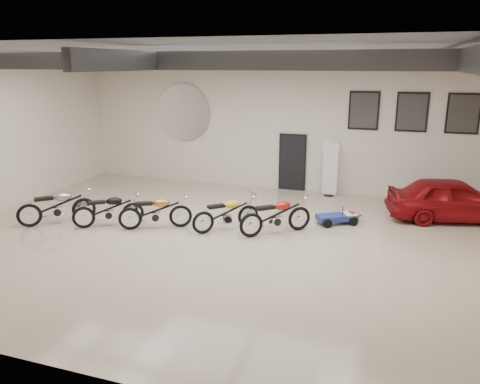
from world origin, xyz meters
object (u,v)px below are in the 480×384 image
(motorcycle_silver, at_px, (56,205))
(vintage_car, at_px, (454,199))
(motorcycle_yellow, at_px, (226,213))
(banner_stand, at_px, (330,170))
(motorcycle_black, at_px, (108,209))
(motorcycle_red, at_px, (276,215))
(motorcycle_gold, at_px, (155,211))
(go_kart, at_px, (341,215))

(motorcycle_silver, height_order, vintage_car, vintage_car)
(motorcycle_silver, xyz_separation_m, motorcycle_yellow, (5.04, 1.10, -0.04))
(banner_stand, xyz_separation_m, motorcycle_black, (-5.77, -5.38, -0.44))
(motorcycle_black, xyz_separation_m, motorcycle_red, (4.89, 0.95, 0.04))
(banner_stand, xyz_separation_m, vintage_car, (4.01, -1.50, -0.30))
(motorcycle_black, xyz_separation_m, vintage_car, (9.78, 3.88, 0.14))
(motorcycle_gold, distance_m, vintage_car, 9.10)
(vintage_car, bearing_deg, go_kart, 99.84)
(motorcycle_silver, distance_m, motorcycle_yellow, 5.16)
(motorcycle_silver, xyz_separation_m, vintage_car, (11.36, 4.21, 0.09))
(vintage_car, bearing_deg, motorcycle_silver, 96.09)
(motorcycle_black, xyz_separation_m, motorcycle_yellow, (3.45, 0.78, 0.00))
(vintage_car, bearing_deg, motorcycle_red, 106.76)
(motorcycle_gold, bearing_deg, go_kart, -4.42)
(banner_stand, distance_m, motorcycle_black, 7.90)
(motorcycle_black, height_order, go_kart, motorcycle_black)
(motorcycle_silver, bearing_deg, motorcycle_red, -31.14)
(motorcycle_silver, height_order, motorcycle_yellow, motorcycle_silver)
(motorcycle_black, bearing_deg, go_kart, -15.18)
(banner_stand, xyz_separation_m, go_kart, (0.78, -2.94, -0.70))
(motorcycle_red, relative_size, go_kart, 1.47)
(go_kart, xyz_separation_m, vintage_car, (3.23, 1.44, 0.40))
(motorcycle_yellow, bearing_deg, banner_stand, 19.31)
(motorcycle_gold, distance_m, motorcycle_red, 3.52)
(banner_stand, height_order, motorcycle_silver, banner_stand)
(motorcycle_black, relative_size, go_kart, 1.37)
(motorcycle_silver, relative_size, go_kart, 1.49)
(motorcycle_black, bearing_deg, motorcycle_yellow, -22.90)
(motorcycle_black, distance_m, motorcycle_yellow, 3.54)
(motorcycle_yellow, bearing_deg, motorcycle_silver, 148.40)
(banner_stand, relative_size, motorcycle_black, 0.95)
(go_kart, bearing_deg, motorcycle_black, 168.48)
(motorcycle_black, distance_m, vintage_car, 10.52)
(banner_stand, distance_m, motorcycle_yellow, 5.17)
(motorcycle_black, relative_size, motorcycle_gold, 0.97)
(motorcycle_yellow, distance_m, go_kart, 3.52)
(motorcycle_black, height_order, motorcycle_gold, motorcycle_gold)
(banner_stand, relative_size, motorcycle_gold, 0.92)
(motorcycle_silver, xyz_separation_m, go_kart, (8.14, 2.77, -0.31))
(motorcycle_gold, bearing_deg, motorcycle_yellow, -12.71)
(motorcycle_black, relative_size, vintage_car, 0.52)
(go_kart, relative_size, vintage_car, 0.38)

